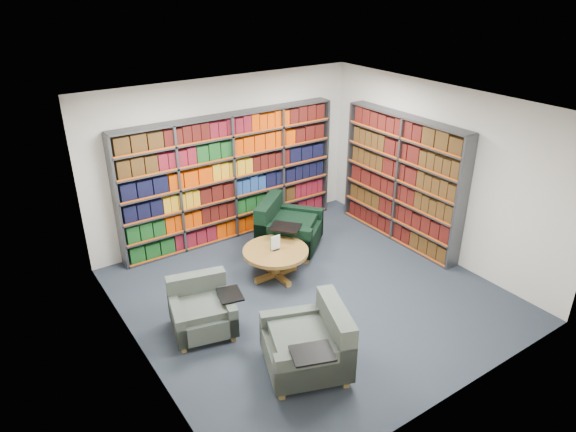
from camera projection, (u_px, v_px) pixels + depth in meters
room_shell at (313, 209)px, 6.99m from camera, size 5.02×5.02×2.82m
bookshelf_back at (232, 178)px, 8.87m from camera, size 4.00×0.28×2.20m
bookshelf_right at (401, 180)px, 8.75m from camera, size 0.28×2.50×2.20m
chair_teal_left at (201, 310)px, 6.76m from camera, size 1.01×0.94×0.71m
chair_green_right at (285, 230)px, 8.73m from camera, size 1.34×1.34×0.87m
chair_teal_front at (313, 346)px, 6.04m from camera, size 1.19×1.24×0.84m
coffee_table at (276, 255)px, 7.88m from camera, size 1.01×1.01×0.71m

